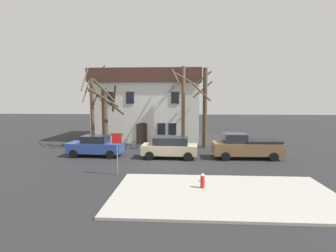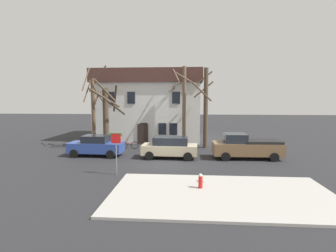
% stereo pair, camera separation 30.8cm
% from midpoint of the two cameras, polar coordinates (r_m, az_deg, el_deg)
% --- Properties ---
extents(ground_plane, '(120.00, 120.00, 0.00)m').
position_cam_midpoint_polar(ground_plane, '(19.50, -1.02, -8.14)').
color(ground_plane, '#262628').
extents(sidewalk_slab, '(10.90, 6.06, 0.12)m').
position_cam_midpoint_polar(sidewalk_slab, '(13.76, 12.09, -14.09)').
color(sidewalk_slab, '#A8A59E').
rests_on(sidewalk_slab, ground_plane).
extents(building_main, '(11.85, 9.23, 7.84)m').
position_cam_midpoint_polar(building_main, '(31.97, -3.43, 4.56)').
color(building_main, white).
rests_on(building_main, ground_plane).
extents(tree_bare_near, '(2.12, 2.43, 7.93)m').
position_cam_midpoint_polar(tree_bare_near, '(26.51, -15.32, 3.62)').
color(tree_bare_near, brown).
rests_on(tree_bare_near, ground_plane).
extents(tree_bare_mid, '(2.80, 3.05, 6.51)m').
position_cam_midpoint_polar(tree_bare_mid, '(26.04, -12.67, 2.58)').
color(tree_bare_mid, '#4C3D2D').
rests_on(tree_bare_mid, ground_plane).
extents(tree_bare_far, '(2.88, 2.93, 7.84)m').
position_cam_midpoint_polar(tree_bare_far, '(26.45, 3.72, 4.86)').
color(tree_bare_far, brown).
rests_on(tree_bare_far, ground_plane).
extents(tree_bare_end, '(2.18, 2.56, 7.59)m').
position_cam_midpoint_polar(tree_bare_end, '(25.75, 8.33, 4.22)').
color(tree_bare_end, '#4C3D2D').
rests_on(tree_bare_end, ground_plane).
extents(car_blue_sedan, '(4.44, 2.09, 1.71)m').
position_cam_midpoint_polar(car_blue_sedan, '(22.79, -14.70, -4.08)').
color(car_blue_sedan, '#2D4799').
rests_on(car_blue_sedan, ground_plane).
extents(car_beige_wagon, '(4.39, 2.07, 1.71)m').
position_cam_midpoint_polar(car_beige_wagon, '(21.23, 0.83, -4.52)').
color(car_beige_wagon, '#C6B793').
rests_on(car_beige_wagon, ground_plane).
extents(pickup_truck_brown, '(5.34, 2.31, 1.98)m').
position_cam_midpoint_polar(pickup_truck_brown, '(22.03, 16.74, -4.21)').
color(pickup_truck_brown, brown).
rests_on(pickup_truck_brown, ground_plane).
extents(fire_hydrant, '(0.42, 0.22, 0.76)m').
position_cam_midpoint_polar(fire_hydrant, '(14.19, 7.58, -11.45)').
color(fire_hydrant, red).
rests_on(fire_hydrant, sidewalk_slab).
extents(street_sign_pole, '(0.76, 0.07, 2.62)m').
position_cam_midpoint_polar(street_sign_pole, '(16.78, -10.50, -4.11)').
color(street_sign_pole, slate).
rests_on(street_sign_pole, ground_plane).
extents(bicycle_leaning, '(1.67, 0.63, 1.03)m').
position_cam_midpoint_polar(bicycle_leaning, '(25.24, -7.92, -4.10)').
color(bicycle_leaning, black).
rests_on(bicycle_leaning, ground_plane).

